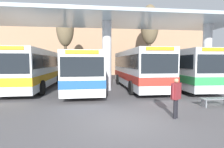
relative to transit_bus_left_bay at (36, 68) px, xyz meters
name	(u,v)px	position (x,y,z in m)	size (l,w,h in m)	color
ground_plane	(125,122)	(6.10, -9.43, -1.85)	(100.00, 100.00, 0.00)	#565456
townhouse_backdrop	(98,40)	(6.10, 15.40, 4.41)	(40.00, 0.58, 10.79)	#9E7A5B
station_canopy	(107,28)	(6.10, -1.68, 3.30)	(22.88, 6.18, 5.92)	silver
transit_bus_left_bay	(36,68)	(0.00, 0.00, 0.00)	(2.89, 10.84, 3.31)	white
transit_bus_center_bay	(84,69)	(4.17, -0.31, -0.13)	(3.05, 12.28, 3.05)	white
transit_bus_right_bay	(137,68)	(8.91, -0.93, -0.01)	(2.86, 10.11, 3.31)	silver
transit_bus_far_right_bay	(175,67)	(12.78, -0.27, -0.02)	(3.18, 11.69, 3.28)	silver
waiting_bench_near_pillar	(216,100)	(11.29, -7.78, -1.51)	(1.63, 0.44, 0.46)	slate
pedestrian_waiting	(176,94)	(8.28, -9.31, -0.82)	(0.55, 0.46, 1.69)	black
poplar_tree_behind_left	(65,28)	(1.61, 6.79, 4.75)	(2.20, 2.20, 9.15)	#473A2B
poplar_tree_behind_right	(150,26)	(13.29, 8.64, 5.72)	(2.61, 2.61, 10.57)	#473A2B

